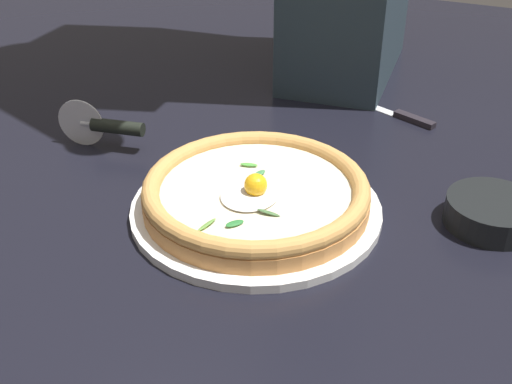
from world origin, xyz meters
The scene contains 6 objects.
ground_plane centered at (0.00, 0.00, -0.01)m, with size 2.40×2.40×0.03m, color black.
pizza_plate centered at (0.02, -0.01, 0.01)m, with size 0.34×0.34×0.01m, color white.
pizza centered at (0.02, -0.01, 0.03)m, with size 0.30×0.30×0.06m.
side_bowl centered at (0.12, -0.30, 0.02)m, with size 0.12×0.12×0.04m, color black.
pizza_cutter centered at (0.09, 0.28, 0.04)m, with size 0.04×0.14×0.08m.
table_knife centered at (0.41, -0.10, 0.00)m, with size 0.10×0.22×0.01m.
Camera 1 is at (-0.63, -0.31, 0.48)m, focal length 44.58 mm.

